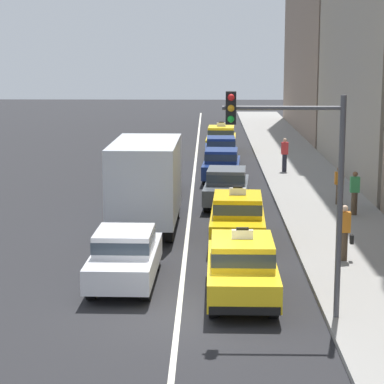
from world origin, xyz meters
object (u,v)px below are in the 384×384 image
(pedestrian_trailing, at_px, (285,155))
(traffic_light_pole, at_px, (300,167))
(pedestrian_by_storefront, at_px, (355,193))
(sedan_right_fifth, at_px, (221,150))
(sedan_right_fourth, at_px, (222,164))
(taxi_right_second, at_px, (237,217))
(pedestrian_mid_block, at_px, (344,233))
(taxi_right_nearest, at_px, (242,267))
(box_truck_left_second, at_px, (148,179))
(sedan_right_third, at_px, (227,186))
(pedestrian_near_crosswalk, at_px, (339,185))
(taxi_right_sixth, at_px, (221,139))
(sedan_left_nearest, at_px, (125,255))
(sedan_left_third, at_px, (156,175))

(pedestrian_trailing, distance_m, traffic_light_pole, 22.63)
(pedestrian_by_storefront, bearing_deg, traffic_light_pole, -106.71)
(sedan_right_fifth, height_order, traffic_light_pole, traffic_light_pole)
(traffic_light_pole, bearing_deg, sedan_right_fourth, 94.18)
(taxi_right_second, height_order, pedestrian_mid_block, taxi_right_second)
(taxi_right_nearest, xyz_separation_m, traffic_light_pole, (1.26, -1.79, 2.94))
(box_truck_left_second, height_order, taxi_right_nearest, box_truck_left_second)
(traffic_light_pole, bearing_deg, sedan_right_third, 95.55)
(pedestrian_near_crosswalk, bearing_deg, taxi_right_second, -126.98)
(taxi_right_sixth, bearing_deg, traffic_light_pole, -87.52)
(box_truck_left_second, relative_size, pedestrian_by_storefront, 4.11)
(pedestrian_mid_block, xyz_separation_m, pedestrian_trailing, (-0.17, 17.26, 0.03))
(sedan_left_nearest, relative_size, sedan_right_fifth, 1.01)
(taxi_right_sixth, bearing_deg, sedan_right_fourth, -90.82)
(sedan_left_nearest, height_order, sedan_right_third, same)
(pedestrian_mid_block, bearing_deg, pedestrian_trailing, 90.58)
(taxi_right_second, height_order, pedestrian_by_storefront, taxi_right_second)
(pedestrian_near_crosswalk, bearing_deg, sedan_left_nearest, -125.68)
(sedan_right_fourth, distance_m, pedestrian_near_crosswalk, 8.11)
(sedan_right_third, distance_m, sedan_right_fifth, 11.50)
(traffic_light_pole, bearing_deg, box_truck_left_second, 113.19)
(taxi_right_second, distance_m, sedan_right_fifth, 17.75)
(taxi_right_second, xyz_separation_m, traffic_light_pole, (1.15, -7.92, 2.94))
(sedan_left_nearest, relative_size, pedestrian_mid_block, 2.52)
(box_truck_left_second, height_order, pedestrian_by_storefront, box_truck_left_second)
(sedan_right_fifth, relative_size, pedestrian_trailing, 2.46)
(sedan_left_third, distance_m, taxi_right_second, 9.50)
(taxi_right_nearest, xyz_separation_m, sedan_right_fifth, (-0.18, 23.88, -0.03))
(sedan_right_fourth, bearing_deg, sedan_right_fifth, 89.47)
(sedan_right_fifth, bearing_deg, box_truck_left_second, -100.81)
(pedestrian_trailing, bearing_deg, box_truck_left_second, -117.10)
(pedestrian_by_storefront, bearing_deg, sedan_left_nearest, -132.49)
(sedan_left_nearest, height_order, pedestrian_mid_block, pedestrian_mid_block)
(taxi_right_sixth, distance_m, pedestrian_trailing, 9.02)
(sedan_left_third, distance_m, taxi_right_nearest, 15.37)
(taxi_right_nearest, distance_m, pedestrian_by_storefront, 11.04)
(sedan_right_fourth, bearing_deg, sedan_right_third, -88.98)
(taxi_right_nearest, height_order, pedestrian_mid_block, taxi_right_nearest)
(sedan_left_third, bearing_deg, sedan_left_nearest, -89.93)
(box_truck_left_second, bearing_deg, pedestrian_trailing, 62.90)
(sedan_right_fifth, relative_size, pedestrian_mid_block, 2.50)
(sedan_left_nearest, distance_m, box_truck_left_second, 7.29)
(taxi_right_nearest, xyz_separation_m, pedestrian_by_storefront, (4.78, 9.95, 0.13))
(box_truck_left_second, bearing_deg, sedan_right_fifth, 79.19)
(sedan_right_fifth, xyz_separation_m, pedestrian_near_crosswalk, (4.69, -11.90, 0.09))
(sedan_left_nearest, relative_size, taxi_right_nearest, 0.95)
(sedan_right_fifth, bearing_deg, taxi_right_second, -89.07)
(taxi_right_sixth, height_order, pedestrian_by_storefront, taxi_right_sixth)
(sedan_left_nearest, relative_size, taxi_right_second, 0.94)
(taxi_right_second, height_order, pedestrian_trailing, taxi_right_second)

